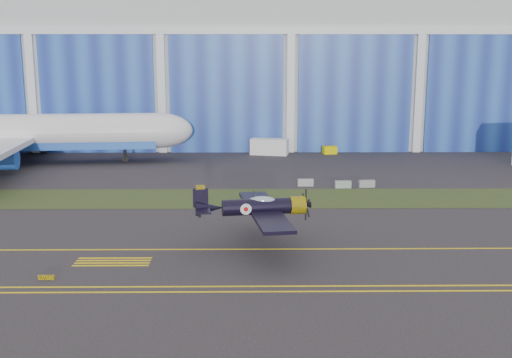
{
  "coord_description": "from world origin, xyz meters",
  "views": [
    {
      "loc": [
        -7.02,
        -53.85,
        15.96
      ],
      "look_at": [
        -6.4,
        4.58,
        4.2
      ],
      "focal_mm": 42.0,
      "sensor_mm": 36.0,
      "label": 1
    }
  ],
  "objects_px": {
    "warbird": "(257,207)",
    "shipping_container": "(269,147)",
    "jetliner": "(6,93)",
    "tug": "(330,150)"
  },
  "relations": [
    {
      "from": "jetliner",
      "to": "shipping_container",
      "type": "height_order",
      "value": "jetliner"
    },
    {
      "from": "warbird",
      "to": "jetliner",
      "type": "xyz_separation_m",
      "value": [
        -37.46,
        42.14,
        7.29
      ]
    },
    {
      "from": "jetliner",
      "to": "tug",
      "type": "height_order",
      "value": "jetliner"
    },
    {
      "from": "shipping_container",
      "to": "tug",
      "type": "relative_size",
      "value": 2.73
    },
    {
      "from": "warbird",
      "to": "shipping_container",
      "type": "bearing_deg",
      "value": 78.37
    },
    {
      "from": "shipping_container",
      "to": "warbird",
      "type": "bearing_deg",
      "value": -80.39
    },
    {
      "from": "shipping_container",
      "to": "tug",
      "type": "xyz_separation_m",
      "value": [
        10.35,
        0.71,
        -0.69
      ]
    },
    {
      "from": "jetliner",
      "to": "warbird",
      "type": "bearing_deg",
      "value": -53.89
    },
    {
      "from": "warbird",
      "to": "tug",
      "type": "bearing_deg",
      "value": 67.21
    },
    {
      "from": "warbird",
      "to": "shipping_container",
      "type": "height_order",
      "value": "warbird"
    }
  ]
}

